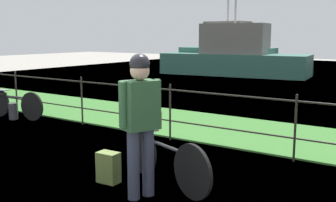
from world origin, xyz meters
TOP-DOWN VIEW (x-y plane):
  - ground_plane at (0.00, 0.00)m, footprint 60.00×60.00m
  - grass_strip at (0.00, 3.57)m, footprint 27.00×2.40m
  - harbor_water at (0.00, 13.03)m, footprint 30.00×30.00m
  - iron_fence at (-0.00, 2.28)m, footprint 18.04×0.04m
  - bicycle_main at (1.18, 0.39)m, footprint 1.67×0.64m
  - wooden_crate at (0.79, 0.53)m, footprint 0.40×0.37m
  - terrier_dog at (0.82, 0.53)m, footprint 0.32×0.23m
  - cyclist_person at (1.18, -0.09)m, footprint 0.38×0.51m
  - backpack_on_paving at (0.54, 0.05)m, footprint 0.29×0.20m
  - mooring_bollard at (-3.94, 1.78)m, footprint 0.20×0.20m
  - bicycle_parked at (-4.02, 1.87)m, footprint 1.69×0.26m
  - moored_boat_mid at (-4.28, 14.09)m, footprint 7.12×3.01m
  - moored_boat_far at (-5.09, 14.96)m, footprint 4.65×2.15m

SIDE VIEW (x-z plane):
  - ground_plane at x=0.00m, z-range 0.00..0.00m
  - harbor_water at x=0.00m, z-range 0.00..0.00m
  - grass_strip at x=0.00m, z-range 0.00..0.03m
  - mooring_bollard at x=-3.94m, z-range 0.00..0.37m
  - backpack_on_paving at x=0.54m, z-range 0.00..0.40m
  - bicycle_parked at x=-4.02m, z-range 0.02..0.66m
  - bicycle_main at x=1.18m, z-range 0.02..0.68m
  - iron_fence at x=0.00m, z-range 0.09..1.11m
  - wooden_crate at x=0.79m, z-range 0.66..0.89m
  - moored_boat_mid at x=-4.28m, z-range -1.14..2.89m
  - moored_boat_far at x=-5.09m, z-range -1.14..3.02m
  - terrier_dog at x=0.82m, z-range 0.88..1.06m
  - cyclist_person at x=1.18m, z-range 0.16..1.84m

